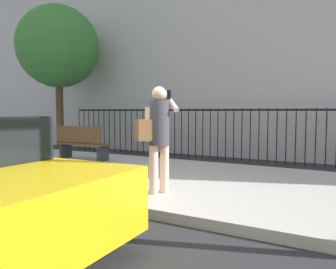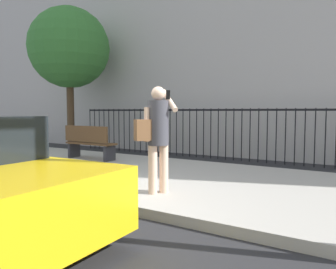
{
  "view_description": "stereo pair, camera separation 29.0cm",
  "coord_description": "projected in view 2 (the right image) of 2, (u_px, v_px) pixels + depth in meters",
  "views": [
    {
      "loc": [
        3.52,
        -3.77,
        1.51
      ],
      "look_at": [
        0.77,
        1.13,
        1.11
      ],
      "focal_mm": 34.99,
      "sensor_mm": 36.0,
      "label": 1
    },
    {
      "loc": [
        3.77,
        -3.62,
        1.51
      ],
      "look_at": [
        0.77,
        1.13,
        1.11
      ],
      "focal_mm": 34.99,
      "sensor_mm": 36.0,
      "label": 2
    }
  ],
  "objects": [
    {
      "name": "pedestrian_on_phone",
      "position": [
        157.0,
        132.0,
        5.36
      ],
      "size": [
        0.63,
        0.72,
        1.76
      ],
      "color": "beige",
      "rests_on": "sidewalk"
    },
    {
      "name": "ground_plane",
      "position": [
        89.0,
        207.0,
        5.17
      ],
      "size": [
        60.0,
        60.0,
        0.0
      ],
      "primitive_type": "plane",
      "color": "#28282B"
    },
    {
      "name": "sidewalk",
      "position": [
        165.0,
        178.0,
        7.02
      ],
      "size": [
        28.0,
        4.4,
        0.15
      ],
      "primitive_type": "cube",
      "color": "#B2ADA3",
      "rests_on": "ground"
    },
    {
      "name": "street_tree_near",
      "position": [
        69.0,
        48.0,
        12.03
      ],
      "size": [
        2.95,
        2.95,
        5.32
      ],
      "color": "#4C3823",
      "rests_on": "ground"
    },
    {
      "name": "iron_fence",
      "position": [
        230.0,
        127.0,
        10.07
      ],
      "size": [
        12.03,
        0.04,
        1.6
      ],
      "color": "black",
      "rests_on": "ground"
    },
    {
      "name": "street_bench",
      "position": [
        89.0,
        142.0,
        9.22
      ],
      "size": [
        1.6,
        0.45,
        0.95
      ],
      "color": "brown",
      "rests_on": "sidewalk"
    }
  ]
}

